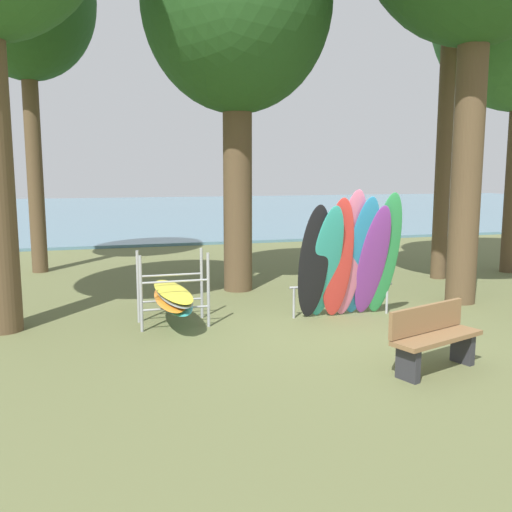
% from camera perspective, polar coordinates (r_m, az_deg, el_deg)
% --- Properties ---
extents(ground_plane, '(80.00, 80.00, 0.00)m').
position_cam_1_polar(ground_plane, '(9.35, 8.92, -7.59)').
color(ground_plane, '#60663D').
extents(lake_water, '(80.00, 36.00, 0.10)m').
position_cam_1_polar(lake_water, '(37.82, -10.23, 4.56)').
color(lake_water, slate).
rests_on(lake_water, ground).
extents(tree_far_left_back, '(3.92, 3.92, 8.28)m').
position_cam_1_polar(tree_far_left_back, '(12.65, -1.95, 23.91)').
color(tree_far_left_back, brown).
rests_on(tree_far_left_back, ground).
extents(tree_far_right_back, '(3.35, 3.35, 8.63)m').
position_cam_1_polar(tree_far_right_back, '(15.99, -22.21, 22.60)').
color(tree_far_right_back, brown).
rests_on(tree_far_right_back, ground).
extents(leaning_board_pile, '(1.92, 0.96, 2.30)m').
position_cam_1_polar(leaning_board_pile, '(9.90, 9.41, -0.37)').
color(leaning_board_pile, black).
rests_on(leaning_board_pile, ground).
extents(board_storage_rack, '(1.15, 2.13, 1.25)m').
position_cam_1_polar(board_storage_rack, '(9.68, -8.35, -3.99)').
color(board_storage_rack, '#9EA0A5').
rests_on(board_storage_rack, ground).
extents(park_bench, '(1.46, 0.85, 0.85)m').
position_cam_1_polar(park_bench, '(7.78, 17.43, -7.73)').
color(park_bench, '#2D2D33').
rests_on(park_bench, ground).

